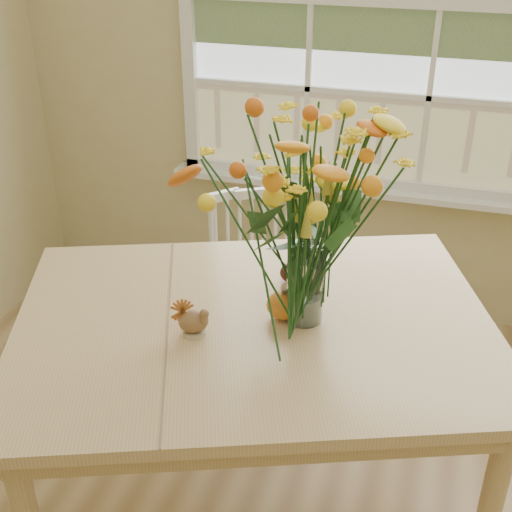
# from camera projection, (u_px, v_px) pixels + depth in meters

# --- Properties ---
(wall_back) EXTENTS (4.00, 0.02, 2.70)m
(wall_back) POSITION_uv_depth(u_px,v_px,m) (435.00, 50.00, 2.97)
(wall_back) COLOR #C7BA7F
(wall_back) RESTS_ON floor
(window) EXTENTS (2.42, 0.12, 1.74)m
(window) POSITION_uv_depth(u_px,v_px,m) (440.00, 8.00, 2.85)
(window) COLOR silver
(window) RESTS_ON wall_back
(dining_table) EXTENTS (1.77, 1.52, 0.80)m
(dining_table) POSITION_uv_depth(u_px,v_px,m) (254.00, 344.00, 2.18)
(dining_table) COLOR tan
(dining_table) RESTS_ON floor
(windsor_chair) EXTENTS (0.52, 0.51, 0.84)m
(windsor_chair) POSITION_uv_depth(u_px,v_px,m) (256.00, 277.00, 2.99)
(windsor_chair) COLOR white
(windsor_chair) RESTS_ON floor
(flower_vase) EXTENTS (0.53, 0.53, 0.64)m
(flower_vase) POSITION_uv_depth(u_px,v_px,m) (308.00, 209.00, 1.96)
(flower_vase) COLOR white
(flower_vase) RESTS_ON dining_table
(pumpkin) EXTENTS (0.11, 0.11, 0.08)m
(pumpkin) POSITION_uv_depth(u_px,v_px,m) (284.00, 306.00, 2.13)
(pumpkin) COLOR orange
(pumpkin) RESTS_ON dining_table
(turkey_figurine) EXTENTS (0.11, 0.10, 0.11)m
(turkey_figurine) POSITION_uv_depth(u_px,v_px,m) (194.00, 322.00, 2.05)
(turkey_figurine) COLOR #CCB78C
(turkey_figurine) RESTS_ON dining_table
(dark_gourd) EXTENTS (0.13, 0.08, 0.07)m
(dark_gourd) POSITION_uv_depth(u_px,v_px,m) (290.00, 274.00, 2.33)
(dark_gourd) COLOR #38160F
(dark_gourd) RESTS_ON dining_table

